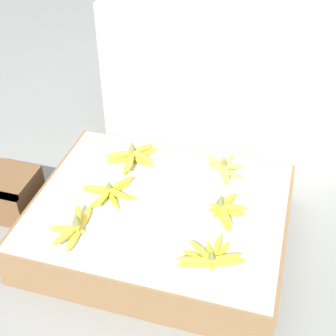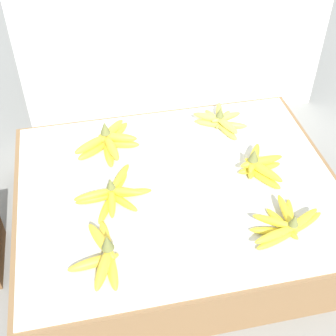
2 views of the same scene
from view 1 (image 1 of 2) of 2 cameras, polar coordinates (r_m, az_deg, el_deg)
ground_plane at (r=2.14m, az=-0.97°, el=-8.30°), size 10.00×10.00×0.00m
display_platform at (r=2.07m, az=-1.00°, el=-6.41°), size 1.08×0.87×0.20m
back_vendor_table at (r=2.54m, az=7.69°, el=11.05°), size 1.30×0.44×0.80m
banana_bunch_front_left at (r=1.89m, az=-11.35°, el=-7.04°), size 0.15×0.27×0.11m
banana_bunch_front_midleft at (r=1.77m, az=5.16°, el=-10.74°), size 0.26×0.18×0.09m
banana_bunch_middle_left at (r=2.03m, az=-7.06°, el=-2.99°), size 0.25×0.24×0.09m
banana_bunch_middle_midleft at (r=1.94m, az=6.96°, el=-5.00°), size 0.16×0.22×0.11m
banana_bunch_back_left at (r=2.20m, az=-4.30°, el=1.38°), size 0.24×0.25×0.11m
banana_bunch_back_midleft at (r=2.16m, az=6.98°, el=0.04°), size 0.20×0.21×0.09m
foam_tray_white at (r=2.35m, az=16.11°, el=18.46°), size 0.28×0.15×0.02m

